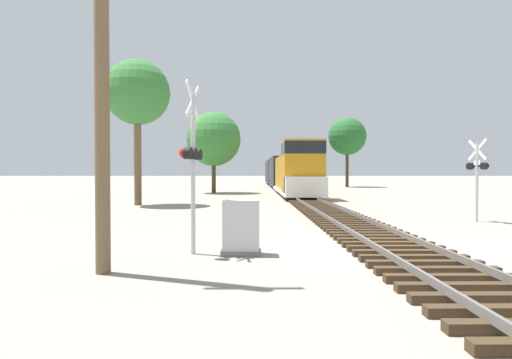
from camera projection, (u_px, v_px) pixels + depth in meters
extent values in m
plane|color=gray|center=(384.00, 245.00, 11.57)|extent=(400.00, 400.00, 0.00)
cube|color=#42301E|center=(488.00, 298.00, 6.47)|extent=(2.60, 0.22, 0.16)
cube|color=#42301E|center=(468.00, 287.00, 7.07)|extent=(2.60, 0.22, 0.16)
cube|color=#42301E|center=(452.00, 278.00, 7.67)|extent=(2.60, 0.22, 0.16)
cube|color=#42301E|center=(437.00, 271.00, 8.27)|extent=(2.60, 0.22, 0.16)
cube|color=#42301E|center=(425.00, 264.00, 8.87)|extent=(2.60, 0.22, 0.16)
cube|color=#42301E|center=(414.00, 258.00, 9.47)|extent=(2.60, 0.22, 0.16)
cube|color=#42301E|center=(404.00, 253.00, 10.07)|extent=(2.60, 0.22, 0.16)
cube|color=#42301E|center=(396.00, 248.00, 10.67)|extent=(2.60, 0.22, 0.16)
cube|color=#42301E|center=(388.00, 244.00, 11.27)|extent=(2.60, 0.22, 0.16)
cube|color=#42301E|center=(381.00, 241.00, 11.87)|extent=(2.60, 0.22, 0.16)
cube|color=#42301E|center=(375.00, 237.00, 12.47)|extent=(2.60, 0.22, 0.16)
cube|color=#42301E|center=(369.00, 234.00, 13.07)|extent=(2.60, 0.22, 0.16)
cube|color=#42301E|center=(364.00, 232.00, 13.67)|extent=(2.60, 0.22, 0.16)
cube|color=#42301E|center=(359.00, 229.00, 14.27)|extent=(2.60, 0.22, 0.16)
cube|color=#42301E|center=(355.00, 227.00, 14.87)|extent=(2.60, 0.22, 0.16)
cube|color=#42301E|center=(351.00, 225.00, 15.47)|extent=(2.60, 0.22, 0.16)
cube|color=#42301E|center=(347.00, 223.00, 16.07)|extent=(2.60, 0.22, 0.16)
cube|color=#42301E|center=(344.00, 221.00, 16.67)|extent=(2.60, 0.22, 0.16)
cube|color=#42301E|center=(341.00, 219.00, 17.27)|extent=(2.60, 0.22, 0.16)
cube|color=#42301E|center=(338.00, 218.00, 17.87)|extent=(2.60, 0.22, 0.16)
cube|color=#42301E|center=(335.00, 216.00, 18.47)|extent=(2.60, 0.22, 0.16)
cube|color=#42301E|center=(333.00, 215.00, 19.07)|extent=(2.60, 0.22, 0.16)
cube|color=#42301E|center=(330.00, 213.00, 19.67)|extent=(2.60, 0.22, 0.16)
cube|color=#42301E|center=(328.00, 212.00, 20.27)|extent=(2.60, 0.22, 0.16)
cube|color=#42301E|center=(326.00, 211.00, 20.87)|extent=(2.60, 0.22, 0.16)
cube|color=#42301E|center=(324.00, 210.00, 21.47)|extent=(2.60, 0.22, 0.16)
cube|color=#42301E|center=(322.00, 209.00, 22.07)|extent=(2.60, 0.22, 0.16)
cube|color=#42301E|center=(320.00, 208.00, 22.67)|extent=(2.60, 0.22, 0.16)
cube|color=#42301E|center=(318.00, 207.00, 23.27)|extent=(2.60, 0.22, 0.16)
cube|color=#42301E|center=(316.00, 206.00, 23.87)|extent=(2.60, 0.22, 0.16)
cube|color=#42301E|center=(315.00, 205.00, 24.47)|extent=(2.60, 0.22, 0.16)
cube|color=#42301E|center=(313.00, 204.00, 25.07)|extent=(2.60, 0.22, 0.16)
cube|color=#42301E|center=(312.00, 204.00, 25.67)|extent=(2.60, 0.22, 0.16)
cube|color=#42301E|center=(311.00, 203.00, 26.27)|extent=(2.60, 0.22, 0.16)
cube|color=#42301E|center=(309.00, 202.00, 26.87)|extent=(2.60, 0.22, 0.16)
cube|color=#42301E|center=(308.00, 202.00, 27.47)|extent=(2.60, 0.22, 0.16)
cube|color=#42301E|center=(307.00, 201.00, 28.07)|extent=(2.60, 0.22, 0.16)
cube|color=#42301E|center=(306.00, 200.00, 28.67)|extent=(2.60, 0.22, 0.16)
cube|color=#42301E|center=(305.00, 200.00, 29.27)|extent=(2.60, 0.22, 0.16)
cube|color=#42301E|center=(304.00, 199.00, 29.87)|extent=(2.60, 0.22, 0.16)
cube|color=#42301E|center=(303.00, 199.00, 30.47)|extent=(2.60, 0.22, 0.16)
cube|color=#42301E|center=(302.00, 198.00, 31.07)|extent=(2.60, 0.22, 0.16)
cube|color=slate|center=(360.00, 237.00, 11.56)|extent=(0.07, 160.00, 0.15)
cube|color=slate|center=(409.00, 237.00, 11.57)|extent=(0.07, 160.00, 0.15)
cube|color=#B77A14|center=(292.00, 174.00, 38.75)|extent=(2.54, 11.59, 3.30)
cube|color=#B77A14|center=(302.00, 168.00, 30.63)|extent=(2.99, 3.64, 4.23)
cube|color=black|center=(302.00, 149.00, 30.60)|extent=(3.02, 3.68, 0.93)
cube|color=white|center=(305.00, 187.00, 28.83)|extent=(2.99, 1.66, 1.48)
cube|color=white|center=(295.00, 191.00, 36.29)|extent=(3.05, 16.23, 0.24)
cube|color=black|center=(302.00, 193.00, 30.91)|extent=(1.58, 2.20, 1.00)
cube|color=black|center=(289.00, 187.00, 41.67)|extent=(1.58, 2.20, 1.00)
cube|color=#2D3338|center=(281.00, 172.00, 52.91)|extent=(2.84, 14.07, 3.70)
cube|color=black|center=(284.00, 186.00, 48.37)|extent=(1.58, 2.20, 0.90)
cube|color=black|center=(279.00, 184.00, 57.51)|extent=(1.58, 2.20, 0.90)
cube|color=#2D3338|center=(275.00, 172.00, 68.32)|extent=(2.84, 14.07, 3.70)
cube|color=black|center=(276.00, 182.00, 63.78)|extent=(1.58, 2.20, 0.90)
cube|color=black|center=(273.00, 181.00, 72.92)|extent=(1.58, 2.20, 0.90)
cylinder|color=#B7B7BC|center=(193.00, 172.00, 10.32)|extent=(0.12, 0.12, 4.27)
cube|color=white|center=(193.00, 101.00, 10.28)|extent=(0.23, 0.91, 0.93)
cube|color=white|center=(193.00, 101.00, 10.28)|extent=(0.23, 0.91, 0.93)
cube|color=black|center=(193.00, 154.00, 10.31)|extent=(0.24, 0.85, 0.06)
cylinder|color=black|center=(198.00, 154.00, 10.65)|extent=(0.24, 0.33, 0.30)
sphere|color=red|center=(194.00, 154.00, 10.67)|extent=(0.26, 0.26, 0.26)
cylinder|color=black|center=(193.00, 154.00, 10.31)|extent=(0.24, 0.33, 0.30)
sphere|color=red|center=(189.00, 154.00, 10.33)|extent=(0.26, 0.26, 0.26)
cylinder|color=black|center=(188.00, 153.00, 9.96)|extent=(0.24, 0.33, 0.30)
sphere|color=red|center=(184.00, 153.00, 9.99)|extent=(0.26, 0.26, 0.26)
cube|color=white|center=(193.00, 122.00, 10.29)|extent=(0.10, 0.32, 0.20)
cylinder|color=#B7B7BC|center=(477.00, 182.00, 17.00)|extent=(0.12, 0.12, 3.38)
cube|color=white|center=(477.00, 150.00, 16.97)|extent=(0.33, 0.89, 0.93)
cube|color=white|center=(477.00, 150.00, 16.97)|extent=(0.33, 0.89, 0.93)
cube|color=black|center=(477.00, 166.00, 16.99)|extent=(0.34, 0.83, 0.06)
cylinder|color=black|center=(484.00, 166.00, 16.66)|extent=(0.27, 0.34, 0.30)
sphere|color=red|center=(486.00, 166.00, 16.69)|extent=(0.26, 0.26, 0.26)
cylinder|color=black|center=(470.00, 166.00, 17.32)|extent=(0.27, 0.34, 0.30)
sphere|color=red|center=(472.00, 166.00, 17.35)|extent=(0.26, 0.26, 0.26)
cube|color=white|center=(477.00, 163.00, 16.98)|extent=(0.13, 0.31, 0.20)
cube|color=slate|center=(241.00, 252.00, 10.28)|extent=(1.03, 0.58, 0.12)
cube|color=#BCBCBF|center=(241.00, 225.00, 10.26)|extent=(0.93, 0.52, 1.29)
cylinder|color=brown|center=(102.00, 47.00, 8.30)|extent=(0.30, 0.30, 9.46)
cylinder|color=brown|center=(138.00, 159.00, 25.51)|extent=(0.46, 0.46, 5.97)
sphere|color=#337533|center=(137.00, 92.00, 25.43)|extent=(4.12, 4.12, 4.12)
cylinder|color=#473521|center=(214.00, 174.00, 40.11)|extent=(0.42, 0.42, 3.80)
sphere|color=#337533|center=(214.00, 139.00, 40.04)|extent=(5.43, 5.43, 5.43)
cylinder|color=#473521|center=(347.00, 167.00, 56.50)|extent=(0.44, 0.44, 5.58)
sphere|color=#236028|center=(347.00, 136.00, 56.42)|extent=(5.29, 5.29, 5.29)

